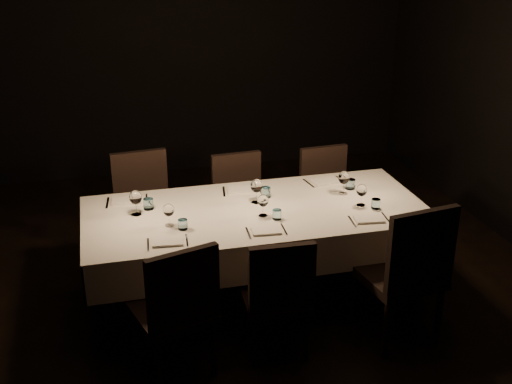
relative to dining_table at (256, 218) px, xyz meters
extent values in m
cube|color=black|center=(0.00, 0.00, -0.69)|extent=(5.00, 6.00, 0.01)
cube|color=black|center=(0.00, 3.00, 0.81)|extent=(5.00, 0.01, 3.00)
cube|color=black|center=(0.00, 0.00, 0.04)|extent=(2.40, 1.00, 0.04)
cylinder|color=black|center=(-1.12, -0.42, -0.33)|extent=(0.07, 0.07, 0.71)
cylinder|color=black|center=(-1.12, 0.42, -0.33)|extent=(0.07, 0.07, 0.71)
cylinder|color=black|center=(1.12, -0.42, -0.33)|extent=(0.07, 0.07, 0.71)
cylinder|color=black|center=(1.12, 0.42, -0.33)|extent=(0.07, 0.07, 0.71)
cube|color=beige|center=(0.00, 0.00, 0.07)|extent=(2.52, 1.12, 0.01)
cube|color=beige|center=(0.00, 0.55, -0.08)|extent=(2.52, 0.01, 0.28)
cube|color=beige|center=(0.00, -0.55, -0.08)|extent=(2.52, 0.01, 0.28)
cube|color=beige|center=(1.25, 0.00, -0.08)|extent=(0.01, 1.12, 0.28)
cube|color=beige|center=(-1.25, 0.00, -0.08)|extent=(0.01, 1.12, 0.28)
cylinder|color=black|center=(-0.60, -0.47, -0.49)|extent=(0.04, 0.04, 0.40)
cylinder|color=black|center=(-0.49, -0.84, -0.49)|extent=(0.04, 0.04, 0.40)
cylinder|color=black|center=(-0.96, -0.58, -0.49)|extent=(0.04, 0.04, 0.40)
cylinder|color=black|center=(-0.86, -0.94, -0.49)|extent=(0.04, 0.04, 0.40)
cube|color=black|center=(-0.73, -0.71, -0.26)|extent=(0.57, 0.57, 0.06)
cube|color=black|center=(-0.67, -0.90, 0.02)|extent=(0.46, 0.18, 0.50)
cube|color=silver|center=(-0.70, -0.38, 0.08)|extent=(0.21, 0.15, 0.01)
cube|color=silver|center=(-0.83, -0.38, 0.08)|extent=(0.03, 0.18, 0.01)
cube|color=silver|center=(-0.57, -0.38, 0.08)|extent=(0.03, 0.18, 0.01)
cylinder|color=silver|center=(-0.57, -0.20, 0.11)|extent=(0.07, 0.07, 0.07)
cylinder|color=white|center=(-0.65, -0.12, 0.08)|extent=(0.06, 0.06, 0.00)
cylinder|color=white|center=(-0.65, -0.12, 0.12)|extent=(0.01, 0.01, 0.08)
ellipsoid|color=white|center=(-0.65, -0.12, 0.19)|extent=(0.08, 0.08, 0.09)
cylinder|color=black|center=(0.14, -0.49, -0.50)|extent=(0.04, 0.04, 0.37)
cylinder|color=black|center=(0.13, -0.84, -0.50)|extent=(0.04, 0.04, 0.37)
cylinder|color=black|center=(-0.21, -0.48, -0.50)|extent=(0.04, 0.04, 0.37)
cylinder|color=black|center=(-0.22, -0.83, -0.50)|extent=(0.04, 0.04, 0.37)
cube|color=black|center=(-0.04, -0.66, -0.29)|extent=(0.44, 0.44, 0.06)
cube|color=black|center=(-0.05, -0.84, -0.03)|extent=(0.43, 0.07, 0.46)
cube|color=silver|center=(-0.02, -0.38, 0.08)|extent=(0.21, 0.14, 0.01)
cube|color=silver|center=(-0.15, -0.38, 0.08)|extent=(0.02, 0.18, 0.01)
cube|color=silver|center=(0.10, -0.38, 0.08)|extent=(0.02, 0.18, 0.01)
cylinder|color=silver|center=(0.10, -0.20, 0.11)|extent=(0.07, 0.07, 0.07)
cylinder|color=white|center=(0.02, -0.12, 0.08)|extent=(0.06, 0.06, 0.00)
cylinder|color=white|center=(0.02, -0.12, 0.12)|extent=(0.01, 0.01, 0.08)
ellipsoid|color=white|center=(0.02, -0.12, 0.19)|extent=(0.08, 0.08, 0.09)
cylinder|color=black|center=(1.01, -0.45, -0.47)|extent=(0.04, 0.04, 0.44)
cylinder|color=black|center=(1.07, -0.88, -0.47)|extent=(0.04, 0.04, 0.44)
cylinder|color=black|center=(0.59, -0.52, -0.47)|extent=(0.04, 0.04, 0.44)
cylinder|color=black|center=(0.65, -0.94, -0.47)|extent=(0.04, 0.04, 0.44)
cube|color=black|center=(0.83, -0.70, -0.21)|extent=(0.57, 0.57, 0.07)
cube|color=black|center=(0.86, -0.92, 0.09)|extent=(0.51, 0.12, 0.55)
cube|color=silver|center=(0.73, -0.38, 0.08)|extent=(0.22, 0.15, 0.01)
cube|color=silver|center=(0.60, -0.38, 0.08)|extent=(0.03, 0.19, 0.01)
cube|color=silver|center=(0.86, -0.38, 0.08)|extent=(0.03, 0.19, 0.01)
cylinder|color=silver|center=(0.86, -0.20, 0.11)|extent=(0.07, 0.07, 0.07)
cylinder|color=white|center=(0.78, -0.12, 0.08)|extent=(0.06, 0.06, 0.00)
cylinder|color=white|center=(0.78, -0.12, 0.12)|extent=(0.01, 0.01, 0.08)
ellipsoid|color=white|center=(0.78, -0.12, 0.20)|extent=(0.08, 0.08, 0.09)
cylinder|color=black|center=(-0.93, 0.52, -0.48)|extent=(0.04, 0.04, 0.40)
cylinder|color=black|center=(-0.97, 0.90, -0.48)|extent=(0.04, 0.04, 0.40)
cylinder|color=black|center=(-0.55, 0.55, -0.48)|extent=(0.04, 0.04, 0.40)
cylinder|color=black|center=(-0.58, 0.94, -0.48)|extent=(0.04, 0.04, 0.40)
cube|color=black|center=(-0.76, 0.73, -0.25)|extent=(0.51, 0.51, 0.06)
cube|color=black|center=(-0.78, 0.93, 0.03)|extent=(0.47, 0.10, 0.50)
cube|color=silver|center=(-0.91, 0.38, 0.08)|extent=(0.24, 0.16, 0.02)
cube|color=silver|center=(-1.06, 0.38, 0.08)|extent=(0.04, 0.21, 0.01)
cube|color=silver|center=(-0.77, 0.38, 0.08)|extent=(0.03, 0.21, 0.01)
cylinder|color=silver|center=(-0.77, 0.20, 0.12)|extent=(0.07, 0.07, 0.08)
cylinder|color=white|center=(-0.86, 0.12, 0.08)|extent=(0.07, 0.07, 0.00)
cylinder|color=white|center=(-0.86, 0.12, 0.12)|extent=(0.01, 0.01, 0.09)
ellipsoid|color=white|center=(-0.86, 0.12, 0.21)|extent=(0.09, 0.09, 0.11)
cylinder|color=black|center=(-0.11, 0.50, -0.50)|extent=(0.04, 0.04, 0.38)
cylinder|color=black|center=(-0.13, 0.85, -0.50)|extent=(0.04, 0.04, 0.38)
cylinder|color=black|center=(0.24, 0.52, -0.50)|extent=(0.04, 0.04, 0.38)
cylinder|color=black|center=(0.22, 0.87, -0.50)|extent=(0.04, 0.04, 0.38)
cube|color=black|center=(0.06, 0.68, -0.28)|extent=(0.46, 0.46, 0.06)
cube|color=black|center=(0.04, 0.87, -0.02)|extent=(0.43, 0.07, 0.47)
cube|color=silver|center=(-0.02, 0.38, 0.08)|extent=(0.25, 0.18, 0.02)
cube|color=silver|center=(-0.16, 0.38, 0.08)|extent=(0.05, 0.21, 0.01)
cube|color=silver|center=(0.13, 0.38, 0.08)|extent=(0.05, 0.21, 0.01)
cylinder|color=silver|center=(0.13, 0.20, 0.12)|extent=(0.07, 0.07, 0.08)
cylinder|color=white|center=(0.03, 0.12, 0.08)|extent=(0.07, 0.07, 0.00)
cylinder|color=white|center=(0.03, 0.12, 0.12)|extent=(0.01, 0.01, 0.09)
ellipsoid|color=white|center=(0.03, 0.12, 0.21)|extent=(0.09, 0.09, 0.11)
cylinder|color=black|center=(0.68, 0.47, -0.50)|extent=(0.04, 0.04, 0.38)
cylinder|color=black|center=(0.65, 0.82, -0.50)|extent=(0.04, 0.04, 0.38)
cylinder|color=black|center=(1.03, 0.49, -0.50)|extent=(0.04, 0.04, 0.38)
cylinder|color=black|center=(1.01, 0.84, -0.50)|extent=(0.04, 0.04, 0.38)
cube|color=black|center=(0.84, 0.66, -0.28)|extent=(0.46, 0.46, 0.06)
cube|color=black|center=(0.83, 0.84, -0.02)|extent=(0.44, 0.08, 0.47)
cube|color=silver|center=(0.68, 0.38, 0.08)|extent=(0.25, 0.18, 0.02)
cube|color=silver|center=(0.54, 0.38, 0.08)|extent=(0.05, 0.21, 0.01)
cube|color=silver|center=(0.83, 0.38, 0.08)|extent=(0.04, 0.20, 0.01)
cylinder|color=silver|center=(0.83, 0.20, 0.12)|extent=(0.07, 0.07, 0.08)
cylinder|color=white|center=(0.73, 0.12, 0.08)|extent=(0.07, 0.07, 0.00)
cylinder|color=white|center=(0.73, 0.12, 0.12)|extent=(0.01, 0.01, 0.09)
ellipsoid|color=white|center=(0.73, 0.12, 0.21)|extent=(0.09, 0.09, 0.10)
camera|label=1|loc=(-1.06, -4.18, 2.02)|focal=45.00mm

